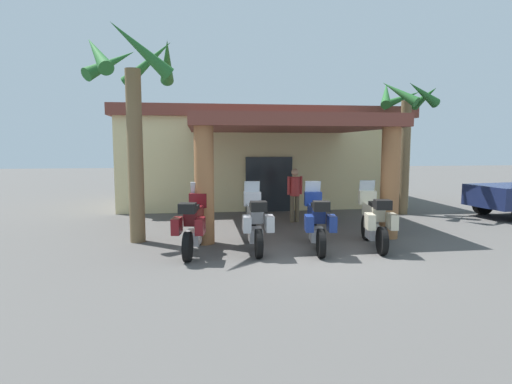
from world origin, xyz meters
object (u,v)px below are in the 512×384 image
object	(u,v)px
motorcycle_cream	(374,219)
palm_tree_near_portico	(406,119)
pedestrian	(295,191)
motel_building	(260,156)
palm_tree_roadside	(134,97)
motorcycle_maroon	(193,224)
motorcycle_blue	(317,221)
motorcycle_silver	(255,221)

from	to	relation	value
motorcycle_cream	palm_tree_near_portico	size ratio (longest dim) A/B	0.44
pedestrian	motel_building	bearing A→B (deg)	-4.85
palm_tree_roadside	pedestrian	bearing A→B (deg)	24.54
motel_building	palm_tree_roadside	distance (m)	8.36
motorcycle_maroon	motorcycle_blue	xyz separation A→B (m)	(2.97, -0.08, 0.00)
motel_building	motorcycle_cream	bearing A→B (deg)	-78.74
motel_building	motorcycle_maroon	size ratio (longest dim) A/B	5.41
motorcycle_silver	motorcycle_cream	distance (m)	2.97
motorcycle_maroon	palm_tree_near_portico	distance (m)	9.33
pedestrian	palm_tree_roadside	size ratio (longest dim) A/B	0.33
motel_building	motorcycle_blue	size ratio (longest dim) A/B	5.40
motorcycle_maroon	motorcycle_cream	bearing A→B (deg)	-81.48
motorcycle_maroon	palm_tree_roadside	world-z (taller)	palm_tree_roadside
motorcycle_maroon	motorcycle_blue	size ratio (longest dim) A/B	1.00
motorcycle_blue	palm_tree_roadside	world-z (taller)	palm_tree_roadside
motel_building	motorcycle_maroon	bearing A→B (deg)	-108.33
motorcycle_silver	palm_tree_near_portico	xyz separation A→B (m)	(6.13, 4.52, 2.81)
pedestrian	palm_tree_roadside	xyz separation A→B (m)	(-4.74, -2.16, 2.74)
palm_tree_roadside	palm_tree_near_portico	size ratio (longest dim) A/B	1.09
motorcycle_maroon	motorcycle_cream	xyz separation A→B (m)	(4.46, -0.05, 0.00)
palm_tree_near_portico	motorcycle_maroon	bearing A→B (deg)	-148.80
motorcycle_silver	motorcycle_blue	distance (m)	1.49
motorcycle_blue	motorcycle_cream	bearing A→B (deg)	-80.27
motorcycle_silver	pedestrian	size ratio (longest dim) A/B	1.25
motorcycle_blue	pedestrian	bearing A→B (deg)	3.72
motel_building	motorcycle_blue	distance (m)	8.58
motorcycle_maroon	pedestrian	xyz separation A→B (m)	(3.27, 3.56, 0.33)
pedestrian	palm_tree_roadside	bearing A→B (deg)	104.32
pedestrian	palm_tree_roadside	world-z (taller)	palm_tree_roadside
motorcycle_maroon	palm_tree_roadside	size ratio (longest dim) A/B	0.40
motorcycle_maroon	pedestrian	bearing A→B (deg)	-33.47
motel_building	motorcycle_blue	bearing A→B (deg)	-88.71
motorcycle_silver	motorcycle_cream	bearing A→B (deg)	-90.80
motorcycle_cream	palm_tree_near_portico	xyz separation A→B (m)	(3.16, 4.66, 2.81)
motel_building	palm_tree_near_portico	size ratio (longest dim) A/B	2.39
motorcycle_maroon	palm_tree_near_portico	xyz separation A→B (m)	(7.61, 4.61, 2.81)
palm_tree_near_portico	motorcycle_silver	bearing A→B (deg)	-143.58
motel_building	palm_tree_near_portico	bearing A→B (deg)	-37.91
motorcycle_silver	motorcycle_cream	size ratio (longest dim) A/B	1.00
motel_building	palm_tree_roadside	bearing A→B (deg)	-121.24
motel_building	motorcycle_cream	xyz separation A→B (m)	(1.64, -8.43, -1.40)
motorcycle_cream	palm_tree_roadside	xyz separation A→B (m)	(-5.92, 1.44, 3.07)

